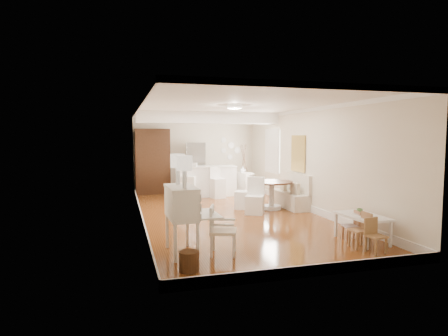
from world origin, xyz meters
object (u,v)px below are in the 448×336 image
bar_stool_left (189,181)px  breakfast_counter (206,181)px  secretary_bureau (182,220)px  dining_table (272,195)px  bar_stool_right (218,183)px  gustavian_armchair (223,230)px  slip_chair_near (255,196)px  kids_chair_a (360,230)px  kids_chair_c (376,236)px  pantry_cabinet (152,161)px  kids_chair_b (351,225)px  wicker_basket (189,261)px  slip_chair_far (244,191)px  sideboard (244,183)px  kids_table (362,228)px  fridge (205,167)px

bar_stool_left → breakfast_counter: bearing=45.1°
secretary_bureau → dining_table: secretary_bureau is taller
bar_stool_right → gustavian_armchair: bearing=-116.5°
slip_chair_near → bar_stool_left: 3.19m
kids_chair_a → bar_stool_left: size_ratio=0.57×
bar_stool_left → slip_chair_near: bearing=-44.3°
kids_chair_a → kids_chair_c: size_ratio=1.08×
kids_chair_a → pantry_cabinet: bearing=-155.8°
kids_chair_b → dining_table: size_ratio=0.51×
wicker_basket → slip_chair_near: 4.42m
gustavian_armchair → bar_stool_right: 5.93m
secretary_bureau → breakfast_counter: bearing=71.4°
bar_stool_left → kids_chair_c: bearing=-49.3°
kids_chair_c → slip_chair_near: slip_chair_near is taller
secretary_bureau → slip_chair_far: bearing=54.7°
wicker_basket → slip_chair_far: size_ratio=0.31×
bar_stool_right → sideboard: 1.39m
kids_chair_b → pantry_cabinet: pantry_cabinet is taller
gustavian_armchair → kids_table: 2.81m
wicker_basket → kids_chair_c: bearing=0.0°
slip_chair_far → fridge: 3.53m
wicker_basket → bar_stool_left: (1.19, 6.63, 0.43)m
gustavian_armchair → bar_stool_right: (1.39, 5.76, 0.09)m
wicker_basket → slip_chair_near: size_ratio=0.32×
kids_table → kids_chair_c: (-0.21, -0.68, 0.05)m
kids_chair_c → kids_chair_a: bearing=96.2°
wicker_basket → kids_table: kids_table is taller
pantry_cabinet → fridge: pantry_cabinet is taller
kids_chair_a → slip_chair_far: 4.19m
dining_table → bar_stool_left: size_ratio=0.99×
bar_stool_left → fridge: fridge is taller
kids_chair_c → sideboard: (-0.04, 7.15, 0.07)m
breakfast_counter → dining_table: bearing=-65.0°
wicker_basket → sideboard: size_ratio=0.39×
bar_stool_left → secretary_bureau: bearing=-78.4°
slip_chair_near → sideboard: (0.85, 3.47, -0.10)m
secretary_bureau → bar_stool_left: secretary_bureau is taller
gustavian_armchair → sideboard: size_ratio=1.06×
wicker_basket → kids_chair_c: size_ratio=0.50×
kids_chair_b → sideboard: 6.34m
slip_chair_near → gustavian_armchair: bearing=-90.9°
slip_chair_near → sideboard: bearing=104.5°
secretary_bureau → kids_chair_b: bearing=-2.8°
gustavian_armchair → sideboard: bearing=-2.0°
bar_stool_left → bar_stool_right: bearing=9.6°
secretary_bureau → kids_table: secretary_bureau is taller
bar_stool_right → breakfast_counter: bearing=107.8°
kids_chair_b → bar_stool_left: (-2.18, 5.81, 0.29)m
secretary_bureau → dining_table: bearing=45.2°
kids_chair_a → breakfast_counter: 6.69m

